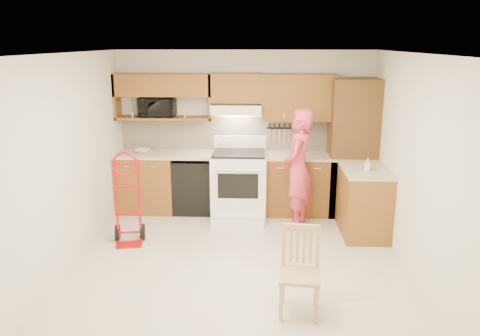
# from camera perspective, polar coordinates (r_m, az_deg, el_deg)

# --- Properties ---
(floor) EXTENTS (4.00, 4.50, 0.02)m
(floor) POSITION_cam_1_polar(r_m,az_deg,el_deg) (5.85, -0.22, -11.85)
(floor) COLOR beige
(floor) RESTS_ON ground
(ceiling) EXTENTS (4.00, 4.50, 0.02)m
(ceiling) POSITION_cam_1_polar(r_m,az_deg,el_deg) (5.22, -0.24, 13.66)
(ceiling) COLOR white
(ceiling) RESTS_ON ground
(wall_back) EXTENTS (4.00, 0.02, 2.50)m
(wall_back) POSITION_cam_1_polar(r_m,az_deg,el_deg) (7.60, 0.58, 4.52)
(wall_back) COLOR silver
(wall_back) RESTS_ON ground
(wall_front) EXTENTS (4.00, 0.02, 2.50)m
(wall_front) POSITION_cam_1_polar(r_m,az_deg,el_deg) (3.27, -2.12, -9.99)
(wall_front) COLOR silver
(wall_front) RESTS_ON ground
(wall_left) EXTENTS (0.02, 4.50, 2.50)m
(wall_left) POSITION_cam_1_polar(r_m,az_deg,el_deg) (5.85, -20.31, 0.38)
(wall_left) COLOR silver
(wall_left) RESTS_ON ground
(wall_right) EXTENTS (0.02, 4.50, 2.50)m
(wall_right) POSITION_cam_1_polar(r_m,az_deg,el_deg) (5.67, 20.49, -0.07)
(wall_right) COLOR silver
(wall_right) RESTS_ON ground
(backsplash) EXTENTS (3.92, 0.03, 0.55)m
(backsplash) POSITION_cam_1_polar(r_m,az_deg,el_deg) (7.59, 0.57, 4.11)
(backsplash) COLOR beige
(backsplash) RESTS_ON wall_back
(lower_cab_left) EXTENTS (0.90, 0.60, 0.90)m
(lower_cab_left) POSITION_cam_1_polar(r_m,az_deg,el_deg) (7.70, -11.13, -1.76)
(lower_cab_left) COLOR brown
(lower_cab_left) RESTS_ON ground
(dishwasher) EXTENTS (0.60, 0.60, 0.85)m
(dishwasher) POSITION_cam_1_polar(r_m,az_deg,el_deg) (7.57, -5.59, -2.04)
(dishwasher) COLOR black
(dishwasher) RESTS_ON ground
(lower_cab_right) EXTENTS (1.14, 0.60, 0.90)m
(lower_cab_right) POSITION_cam_1_polar(r_m,az_deg,el_deg) (7.51, 6.82, -2.01)
(lower_cab_right) COLOR brown
(lower_cab_right) RESTS_ON ground
(countertop_left) EXTENTS (1.50, 0.63, 0.04)m
(countertop_left) POSITION_cam_1_polar(r_m,az_deg,el_deg) (7.52, -9.08, 1.63)
(countertop_left) COLOR beige
(countertop_left) RESTS_ON lower_cab_left
(countertop_right) EXTENTS (1.14, 0.63, 0.04)m
(countertop_right) POSITION_cam_1_polar(r_m,az_deg,el_deg) (7.39, 6.94, 1.48)
(countertop_right) COLOR beige
(countertop_right) RESTS_ON lower_cab_right
(cab_return_right) EXTENTS (0.60, 1.00, 0.90)m
(cab_return_right) POSITION_cam_1_polar(r_m,az_deg,el_deg) (6.88, 14.56, -3.99)
(cab_return_right) COLOR brown
(cab_return_right) RESTS_ON ground
(countertop_return) EXTENTS (0.63, 1.00, 0.04)m
(countertop_return) POSITION_cam_1_polar(r_m,az_deg,el_deg) (6.75, 14.82, -0.21)
(countertop_return) COLOR beige
(countertop_return) RESTS_ON cab_return_right
(pantry_tall) EXTENTS (0.70, 0.60, 2.10)m
(pantry_tall) POSITION_cam_1_polar(r_m,az_deg,el_deg) (7.47, 13.26, 2.36)
(pantry_tall) COLOR #553613
(pantry_tall) RESTS_ON ground
(upper_cab_left) EXTENTS (1.50, 0.33, 0.34)m
(upper_cab_left) POSITION_cam_1_polar(r_m,az_deg,el_deg) (7.48, -9.21, 9.80)
(upper_cab_left) COLOR brown
(upper_cab_left) RESTS_ON wall_back
(upper_shelf_mw) EXTENTS (1.50, 0.33, 0.04)m
(upper_shelf_mw) POSITION_cam_1_polar(r_m,az_deg,el_deg) (7.54, -9.05, 5.94)
(upper_shelf_mw) COLOR brown
(upper_shelf_mw) RESTS_ON wall_back
(upper_cab_center) EXTENTS (0.76, 0.33, 0.44)m
(upper_cab_center) POSITION_cam_1_polar(r_m,az_deg,el_deg) (7.34, -0.41, 9.58)
(upper_cab_center) COLOR brown
(upper_cab_center) RESTS_ON wall_back
(upper_cab_right) EXTENTS (1.14, 0.33, 0.70)m
(upper_cab_right) POSITION_cam_1_polar(r_m,az_deg,el_deg) (7.37, 7.07, 8.40)
(upper_cab_right) COLOR brown
(upper_cab_right) RESTS_ON wall_back
(range_hood) EXTENTS (0.76, 0.46, 0.14)m
(range_hood) POSITION_cam_1_polar(r_m,az_deg,el_deg) (7.31, -0.43, 7.11)
(range_hood) COLOR white
(range_hood) RESTS_ON wall_back
(knife_strip) EXTENTS (0.40, 0.05, 0.29)m
(knife_strip) POSITION_cam_1_polar(r_m,az_deg,el_deg) (7.55, 4.75, 4.32)
(knife_strip) COLOR black
(knife_strip) RESTS_ON backsplash
(microwave) EXTENTS (0.56, 0.38, 0.30)m
(microwave) POSITION_cam_1_polar(r_m,az_deg,el_deg) (7.54, -9.85, 7.22)
(microwave) COLOR black
(microwave) RESTS_ON upper_shelf_mw
(range) EXTENTS (0.82, 1.08, 1.20)m
(range) POSITION_cam_1_polar(r_m,az_deg,el_deg) (7.18, -0.14, -1.42)
(range) COLOR white
(range) RESTS_ON ground
(person) EXTENTS (0.57, 0.72, 1.73)m
(person) POSITION_cam_1_polar(r_m,az_deg,el_deg) (6.82, 6.97, -0.15)
(person) COLOR #E0394F
(person) RESTS_ON ground
(hand_truck) EXTENTS (0.51, 0.48, 1.13)m
(hand_truck) POSITION_cam_1_polar(r_m,az_deg,el_deg) (6.45, -13.32, -4.10)
(hand_truck) COLOR red
(hand_truck) RESTS_ON ground
(dining_chair) EXTENTS (0.43, 0.46, 0.87)m
(dining_chair) POSITION_cam_1_polar(r_m,az_deg,el_deg) (4.81, 7.18, -12.31)
(dining_chair) COLOR tan
(dining_chair) RESTS_ON ground
(soap_bottle) EXTENTS (0.10, 0.10, 0.17)m
(soap_bottle) POSITION_cam_1_polar(r_m,az_deg,el_deg) (6.64, 15.04, 0.46)
(soap_bottle) COLOR white
(soap_bottle) RESTS_ON countertop_return
(bowl) EXTENTS (0.28, 0.28, 0.06)m
(bowl) POSITION_cam_1_polar(r_m,az_deg,el_deg) (7.58, -11.59, 2.00)
(bowl) COLOR white
(bowl) RESTS_ON countertop_left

